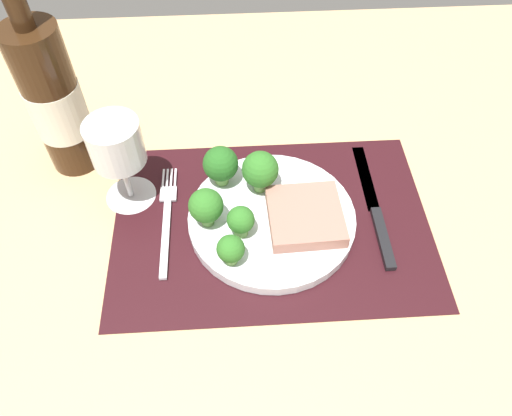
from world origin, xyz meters
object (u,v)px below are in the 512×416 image
(plate, at_px, (272,218))
(knife, at_px, (376,212))
(steak, at_px, (305,216))
(fork, at_px, (167,218))
(wine_glass, at_px, (117,148))
(wine_bottle, at_px, (55,101))

(plate, relative_size, knife, 1.01)
(steak, relative_size, fork, 0.53)
(plate, height_order, knife, plate)
(knife, distance_m, wine_glass, 0.37)
(plate, xyz_separation_m, knife, (0.15, 0.01, -0.00))
(knife, bearing_deg, wine_bottle, 164.86)
(steak, xyz_separation_m, wine_glass, (-0.25, 0.07, 0.07))
(plate, relative_size, fork, 1.21)
(plate, bearing_deg, fork, 174.49)
(plate, relative_size, wine_glass, 1.67)
(steak, distance_m, fork, 0.19)
(steak, relative_size, wine_bottle, 0.33)
(plate, xyz_separation_m, wine_bottle, (-0.29, 0.14, 0.11))
(wine_bottle, bearing_deg, plate, -26.10)
(fork, xyz_separation_m, wine_glass, (-0.05, 0.05, 0.09))
(fork, relative_size, wine_bottle, 0.62)
(knife, bearing_deg, steak, -168.26)
(wine_bottle, xyz_separation_m, wine_glass, (0.09, -0.08, -0.02))
(fork, bearing_deg, plate, -8.27)
(steak, xyz_separation_m, knife, (0.11, 0.02, -0.02))
(plate, distance_m, wine_glass, 0.23)
(fork, height_order, knife, knife)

